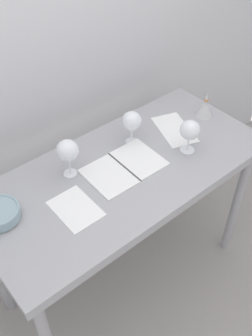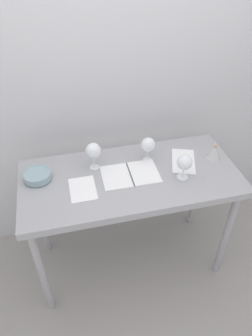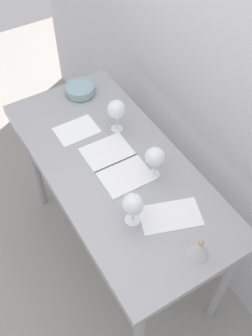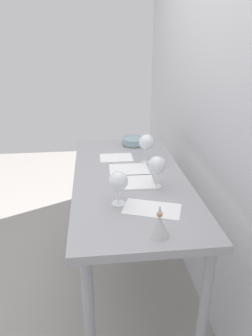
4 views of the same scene
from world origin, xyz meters
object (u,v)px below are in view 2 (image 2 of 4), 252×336
Objects in this scene: open_notebook at (130,174)px; tasting_bowl at (37,176)px; tasting_sheet_upper at (83,189)px; decanter_funnel at (214,152)px; wine_glass_far_right at (148,145)px; tasting_sheet_lower at (183,161)px; wine_glass_near_right at (184,163)px; wine_glass_far_left at (93,151)px.

tasting_bowl is at bearing 171.79° from open_notebook.
decanter_funnel is (0.91, 0.10, 0.05)m from tasting_sheet_upper.
wine_glass_far_right is at bearing 169.94° from decanter_funnel.
wine_glass_far_right is 0.46m from decanter_funnel.
tasting_sheet_lower is at bearing -15.91° from wine_glass_far_right.
tasting_bowl is 1.23× the size of decanter_funnel.
wine_glass_near_right is 0.64m from tasting_sheet_upper.
wine_glass_near_right is at bearing -16.78° from open_notebook.
wine_glass_far_left is 1.10× the size of wine_glass_near_right.
tasting_sheet_upper is at bearing -173.54° from decanter_funnel.
wine_glass_near_right reaches higher than tasting_bowl.
wine_glass_near_right is at bearing -23.43° from wine_glass_far_left.
open_notebook is 2.61× the size of decanter_funnel.
decanter_funnel is (0.59, 0.04, 0.04)m from open_notebook.
decanter_funnel is at bearing 4.97° from open_notebook.
tasting_sheet_lower is (0.38, 0.05, -0.00)m from open_notebook.
tasting_sheet_upper is (-0.10, -0.19, -0.13)m from wine_glass_far_left.
tasting_sheet_lower is at bearing 176.70° from decanter_funnel.
tasting_bowl is at bearing 167.67° from wine_glass_near_right.
wine_glass_far_left is at bearing 61.34° from tasting_sheet_upper.
wine_glass_near_right is at bearing -3.66° from tasting_sheet_upper.
open_notebook is (0.21, -0.13, -0.13)m from wine_glass_far_left.
open_notebook reaches higher than tasting_sheet_upper.
wine_glass_far_left is 0.51× the size of open_notebook.
wine_glass_far_left is at bearing 5.25° from tasting_bowl.
wine_glass_far_right reaches higher than decanter_funnel.
wine_glass_near_right is at bearing -94.48° from tasting_sheet_lower.
tasting_bowl is at bearing 149.28° from tasting_sheet_upper.
wine_glass_far_right is (-0.17, 0.22, 0.01)m from wine_glass_near_right.
tasting_bowl reaches higher than tasting_sheet_upper.
wine_glass_near_right is at bearing -53.15° from wine_glass_far_right.
tasting_sheet_upper is (-0.31, -0.06, -0.00)m from open_notebook.
decanter_funnel is (0.21, -0.01, 0.05)m from tasting_sheet_lower.
wine_glass_far_right is at bearing 39.85° from open_notebook.
tasting_sheet_lower is 1.91× the size of decanter_funnel.
decanter_funnel is (0.45, -0.08, -0.08)m from wine_glass_far_right.
decanter_funnel is at bearing -6.06° from wine_glass_far_left.
wine_glass_far_right is 0.27m from tasting_sheet_lower.
wine_glass_far_left reaches higher than tasting_sheet_upper.
tasting_bowl is (-0.72, -0.03, -0.09)m from wine_glass_far_right.
tasting_bowl is at bearing -177.86° from wine_glass_far_right.
wine_glass_far_left is at bearing -167.52° from tasting_sheet_lower.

